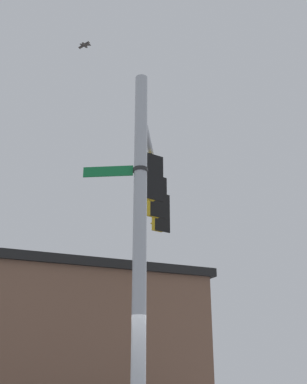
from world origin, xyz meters
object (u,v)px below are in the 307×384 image
at_px(traffic_light_mid_inner, 155,198).
at_px(street_name_sign, 125,171).
at_px(traffic_light_mid_outer, 159,214).
at_px(bird_flying, 85,45).
at_px(traffic_light_nearest_pole, 150,179).

bearing_deg(traffic_light_mid_inner, street_name_sign, -134.90).
bearing_deg(traffic_light_mid_outer, bird_flying, -158.18).
relative_size(street_name_sign, bird_flying, 3.07).
relative_size(traffic_light_mid_inner, traffic_light_mid_outer, 1.00).
relative_size(traffic_light_nearest_pole, bird_flying, 3.69).
relative_size(traffic_light_nearest_pole, street_name_sign, 1.21).
height_order(street_name_sign, bird_flying, bird_flying).
height_order(traffic_light_mid_inner, traffic_light_mid_outer, same).
distance_m(traffic_light_nearest_pole, traffic_light_mid_inner, 1.38).
bearing_deg(traffic_light_nearest_pole, bird_flying, 156.07).
bearing_deg(traffic_light_mid_outer, traffic_light_mid_inner, -129.69).
height_order(traffic_light_mid_inner, bird_flying, bird_flying).
xyz_separation_m(street_name_sign, bird_flying, (-0.13, 2.13, 4.54)).
relative_size(traffic_light_mid_outer, street_name_sign, 1.21).
xyz_separation_m(traffic_light_nearest_pole, traffic_light_mid_inner, (0.88, 1.06, 0.00)).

